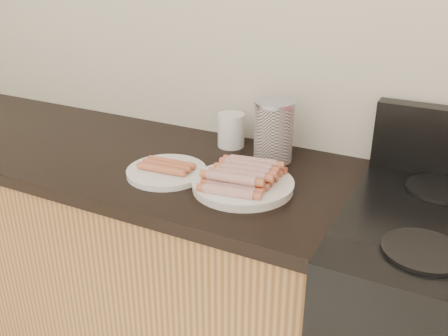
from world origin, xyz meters
The scene contains 11 objects.
wall_back centered at (0.00, 2.00, 1.30)m, with size 4.00×0.04×2.60m, color silver.
cabinet_base centered at (-0.70, 1.69, 0.43)m, with size 2.20×0.59×0.86m, color #9F7342.
counter_slab centered at (-0.70, 1.69, 0.88)m, with size 2.20×0.62×0.04m, color black.
burner_near_left centered at (0.61, 1.51, 0.92)m, with size 0.18×0.18×0.01m, color black.
burner_far_left centered at (0.61, 1.84, 0.92)m, with size 0.18×0.18×0.01m, color black.
main_plate centered at (0.12, 1.63, 0.91)m, with size 0.28×0.28×0.02m, color white.
side_plate centered at (-0.12, 1.61, 0.91)m, with size 0.24×0.24×0.02m, color white.
hotdog_pile centered at (0.12, 1.63, 0.94)m, with size 0.14×0.23×0.05m.
plain_sausages centered at (-0.12, 1.61, 0.93)m, with size 0.14×0.09×0.02m.
canister centered at (0.11, 1.86, 1.00)m, with size 0.12×0.12×0.19m.
mug centered at (-0.06, 1.90, 0.96)m, with size 0.09×0.09×0.11m, color white.
Camera 1 is at (0.65, 0.49, 1.52)m, focal length 40.00 mm.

